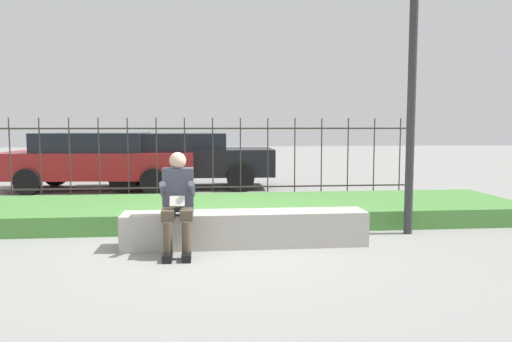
# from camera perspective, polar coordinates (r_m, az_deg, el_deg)

# --- Properties ---
(ground_plane) EXTENTS (60.00, 60.00, 0.00)m
(ground_plane) POSITION_cam_1_polar(r_m,az_deg,el_deg) (6.64, -4.35, -8.55)
(ground_plane) COLOR gray
(stone_bench) EXTENTS (3.19, 0.52, 0.45)m
(stone_bench) POSITION_cam_1_polar(r_m,az_deg,el_deg) (6.62, -1.22, -6.81)
(stone_bench) COLOR #ADA89E
(stone_bench) RESTS_ON ground_plane
(person_seated_reader) EXTENTS (0.42, 0.73, 1.25)m
(person_seated_reader) POSITION_cam_1_polar(r_m,az_deg,el_deg) (6.23, -8.92, -3.14)
(person_seated_reader) COLOR black
(person_seated_reader) RESTS_ON ground_plane
(grass_berm) EXTENTS (10.26, 2.33, 0.29)m
(grass_berm) POSITION_cam_1_polar(r_m,az_deg,el_deg) (8.44, -4.72, -4.56)
(grass_berm) COLOR #4C893D
(grass_berm) RESTS_ON ground_plane
(iron_fence) EXTENTS (8.26, 0.03, 1.72)m
(iron_fence) POSITION_cam_1_polar(r_m,az_deg,el_deg) (9.94, -4.95, 1.32)
(iron_fence) COLOR #332D28
(iron_fence) RESTS_ON ground_plane
(car_parked_center) EXTENTS (4.47, 1.95, 1.38)m
(car_parked_center) POSITION_cam_1_polar(r_m,az_deg,el_deg) (12.68, -8.35, 1.47)
(car_parked_center) COLOR black
(car_parked_center) RESTS_ON ground_plane
(car_parked_left) EXTENTS (4.72, 2.17, 1.39)m
(car_parked_left) POSITION_cam_1_polar(r_m,az_deg,el_deg) (12.73, -17.52, 1.24)
(car_parked_left) COLOR maroon
(car_parked_left) RESTS_ON ground_plane
(street_lamp) EXTENTS (0.28, 0.28, 3.97)m
(street_lamp) POSITION_cam_1_polar(r_m,az_deg,el_deg) (7.58, 17.45, 11.50)
(street_lamp) COLOR #2D2D30
(street_lamp) RESTS_ON ground_plane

